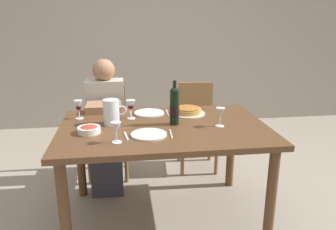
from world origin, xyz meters
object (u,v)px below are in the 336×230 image
Objects in this scene: dining_table at (164,137)px; chair_left at (108,125)px; baked_tart at (188,111)px; wine_glass_centre at (131,105)px; salad_bowl at (89,129)px; dinner_plate_right_setting at (149,113)px; chair_right at (196,120)px; wine_glass_right_diner at (78,106)px; water_pitcher at (111,113)px; wine_glass_spare at (220,113)px; wine_glass_left_diner at (116,128)px; diner_left at (106,121)px; dinner_plate_left_setting at (149,134)px; wine_bottle at (174,106)px.

chair_left is at bearing 117.51° from dining_table.
wine_glass_centre reaches higher than baked_tart.
dinner_plate_right_setting is at bearing 42.57° from salad_bowl.
salad_bowl is at bearing 49.62° from chair_right.
salad_bowl is at bearing 85.88° from chair_left.
wine_glass_right_diner is at bearing -179.21° from baked_tart.
water_pitcher is 0.21× the size of chair_left.
water_pitcher reaches higher than chair_right.
water_pitcher is 0.23m from salad_bowl.
wine_glass_right_diner is at bearing 162.23° from wine_glass_spare.
wine_glass_left_diner is 0.15× the size of chair_left.
chair_right is (0.53, 0.59, -0.27)m from dinner_plate_right_setting.
chair_left is at bearing 108.41° from wine_glass_centre.
wine_glass_spare is at bearing 132.51° from chair_left.
baked_tart is 0.79m from diner_left.
salad_bowl is 0.74m from diner_left.
dinner_plate_right_setting is at bearing 67.24° from wine_glass_left_diner.
salad_bowl is at bearing -130.77° from water_pitcher.
chair_left is (-0.68, 0.59, -0.29)m from baked_tart.
dinner_plate_right_setting is (0.04, 0.51, 0.00)m from dinner_plate_left_setting.
wine_bottle reaches higher than wine_glass_spare.
water_pitcher reaches higher than wine_glass_right_diner.
chair_right reaches higher than baked_tart.
diner_left reaches higher than baked_tart.
diner_left is (-0.85, 0.70, -0.24)m from wine_glass_spare.
dinner_plate_right_setting is at bearing 118.37° from wine_bottle.
wine_glass_spare reaches higher than wine_glass_left_diner.
salad_bowl is 0.93m from wine_glass_spare.
wine_glass_spare is at bearing -10.31° from dining_table.
dinner_plate_right_setting is (-0.16, 0.30, -0.13)m from wine_bottle.
dinner_plate_left_setting is 0.28× the size of chair_right.
wine_bottle is 0.46m from water_pitcher.
wine_glass_centre is 0.22m from dinner_plate_right_setting.
wine_glass_centre is 0.61× the size of dinner_plate_right_setting.
dining_table is 0.25m from dinner_plate_left_setting.
diner_left is at bearing 90.05° from chair_left.
salad_bowl is at bearing 84.51° from diner_left.
wine_glass_spare is (0.40, -0.07, 0.19)m from dining_table.
dining_table is 0.36m from wine_glass_centre.
wine_bottle is 2.09× the size of salad_bowl.
wine_glass_spare is (0.32, -0.09, -0.04)m from wine_bottle.
dinner_plate_right_setting is (0.29, 0.24, -0.08)m from water_pitcher.
wine_glass_spare is 0.57× the size of dinner_plate_right_setting.
baked_tart is 0.31m from dinner_plate_right_setting.
baked_tart is (0.15, 0.25, -0.11)m from wine_bottle.
baked_tart reaches higher than dinner_plate_right_setting.
baked_tart is at bearing 49.42° from dining_table.
chair_left is (-0.37, 0.54, -0.27)m from dinner_plate_right_setting.
wine_glass_centre is at bearing 138.75° from dining_table.
water_pitcher is 1.35× the size of wine_glass_spare.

